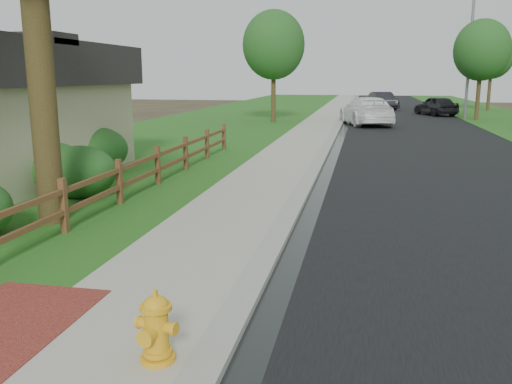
% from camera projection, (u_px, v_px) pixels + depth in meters
% --- Properties ---
extents(ground, '(120.00, 120.00, 0.00)m').
position_uv_depth(ground, '(206.00, 313.00, 6.93)').
color(ground, '#33281B').
extents(road, '(8.00, 90.00, 0.02)m').
position_uv_depth(road, '(402.00, 117.00, 39.61)').
color(road, black).
rests_on(road, ground).
extents(curb, '(0.40, 90.00, 0.12)m').
position_uv_depth(curb, '(344.00, 116.00, 40.40)').
color(curb, gray).
rests_on(curb, ground).
extents(wet_gutter, '(0.50, 90.00, 0.00)m').
position_uv_depth(wet_gutter, '(349.00, 116.00, 40.34)').
color(wet_gutter, black).
rests_on(wet_gutter, road).
extents(sidewalk, '(2.20, 90.00, 0.10)m').
position_uv_depth(sidewalk, '(326.00, 115.00, 40.65)').
color(sidewalk, '#AFA798').
rests_on(sidewalk, ground).
extents(grass_strip, '(1.60, 90.00, 0.06)m').
position_uv_depth(grass_strip, '(301.00, 115.00, 41.02)').
color(grass_strip, '#245017').
rests_on(grass_strip, ground).
extents(lawn_near, '(9.00, 90.00, 0.04)m').
position_uv_depth(lawn_near, '(234.00, 115.00, 42.01)').
color(lawn_near, '#245017').
rests_on(lawn_near, ground).
extents(verge_far, '(6.00, 90.00, 0.04)m').
position_uv_depth(verge_far, '(502.00, 118.00, 38.30)').
color(verge_far, '#245017').
rests_on(verge_far, ground).
extents(brick_patch, '(1.60, 2.40, 0.11)m').
position_uv_depth(brick_patch, '(3.00, 328.00, 6.37)').
color(brick_patch, maroon).
rests_on(brick_patch, ground).
extents(ranch_fence, '(0.12, 16.92, 1.10)m').
position_uv_depth(ranch_fence, '(140.00, 171.00, 13.62)').
color(ranch_fence, '#4C2B19').
rests_on(ranch_fence, ground).
extents(fire_hydrant, '(0.51, 0.41, 0.77)m').
position_uv_depth(fire_hydrant, '(156.00, 329.00, 5.48)').
color(fire_hydrant, yellow).
rests_on(fire_hydrant, sidewalk).
extents(white_suv, '(3.75, 6.22, 1.69)m').
position_uv_depth(white_suv, '(366.00, 111.00, 33.05)').
color(white_suv, white).
rests_on(white_suv, road).
extents(dark_car_mid, '(3.21, 4.60, 1.45)m').
position_uv_depth(dark_car_mid, '(436.00, 106.00, 41.00)').
color(dark_car_mid, black).
rests_on(dark_car_mid, road).
extents(dark_car_far, '(2.88, 4.92, 1.53)m').
position_uv_depth(dark_car_far, '(382.00, 101.00, 48.46)').
color(dark_car_far, black).
rests_on(dark_car_far, road).
extents(streetlight, '(2.26, 0.55, 9.80)m').
position_uv_depth(streetlight, '(468.00, 36.00, 36.29)').
color(streetlight, gray).
rests_on(streetlight, ground).
extents(boulder, '(1.06, 0.86, 0.64)m').
position_uv_depth(boulder, '(48.00, 181.00, 13.87)').
color(boulder, brown).
rests_on(boulder, ground).
extents(shrub_b, '(1.87, 1.87, 1.29)m').
position_uv_depth(shrub_b, '(50.00, 167.00, 14.06)').
color(shrub_b, '#234D1B').
rests_on(shrub_b, ground).
extents(shrub_c, '(2.26, 2.26, 1.30)m').
position_uv_depth(shrub_c, '(79.00, 172.00, 13.31)').
color(shrub_c, '#234D1B').
rests_on(shrub_c, ground).
extents(shrub_d, '(2.54, 2.54, 1.44)m').
position_uv_depth(shrub_d, '(94.00, 150.00, 16.82)').
color(shrub_d, '#234D1B').
rests_on(shrub_d, ground).
extents(tree_mid_left, '(3.94, 3.94, 7.04)m').
position_uv_depth(tree_mid_left, '(274.00, 45.00, 34.14)').
color(tree_mid_left, '#342915').
rests_on(tree_mid_left, ground).
extents(tree_mid_right, '(3.67, 3.67, 6.65)m').
position_uv_depth(tree_mid_right, '(482.00, 50.00, 35.83)').
color(tree_mid_right, '#342915').
rests_on(tree_mid_right, ground).
extents(tree_far_right, '(3.60, 3.60, 6.65)m').
position_uv_depth(tree_far_right, '(492.00, 55.00, 45.79)').
color(tree_far_right, '#342915').
rests_on(tree_far_right, ground).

